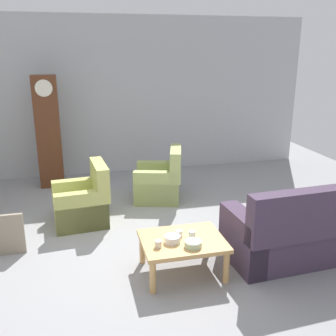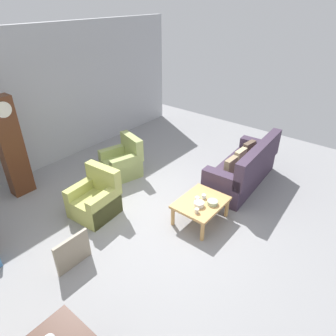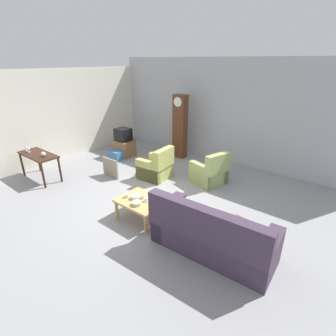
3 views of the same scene
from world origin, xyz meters
name	(u,v)px [view 1 (image 1 of 3)]	position (x,y,z in m)	size (l,w,h in m)	color
ground_plane	(144,250)	(0.00, 0.00, 0.00)	(10.40, 10.40, 0.00)	gray
garage_door_wall	(111,97)	(0.00, 3.60, 1.60)	(8.40, 0.16, 3.20)	#ADAFB5
couch_floral	(311,231)	(2.04, -0.64, 0.36)	(2.15, 1.00, 1.04)	#423347
armchair_olive_near	(83,204)	(-0.73, 1.07, 0.31)	(0.85, 0.83, 0.92)	tan
armchair_olive_far	(160,182)	(0.62, 1.73, 0.31)	(0.97, 0.95, 0.92)	#9CAA62
coffee_table_wood	(183,244)	(0.36, -0.62, 0.37)	(0.96, 0.76, 0.43)	tan
grandfather_clock	(48,132)	(-1.26, 2.90, 1.06)	(0.44, 0.30, 2.10)	#562D19
framed_picture_leaning	(0,236)	(-1.80, 0.31, 0.28)	(0.60, 0.05, 0.55)	gray
cup_white_porcelain	(179,233)	(0.33, -0.55, 0.47)	(0.09, 0.09, 0.08)	white
cup_blue_rimmed	(192,234)	(0.47, -0.60, 0.47)	(0.08, 0.08, 0.08)	silver
cup_cream_tall	(158,244)	(0.04, -0.74, 0.47)	(0.08, 0.08, 0.08)	beige
bowl_white_stacked	(172,239)	(0.22, -0.66, 0.47)	(0.19, 0.19, 0.08)	white
bowl_shallow_green	(193,244)	(0.42, -0.82, 0.47)	(0.20, 0.20, 0.07)	#B2C69E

